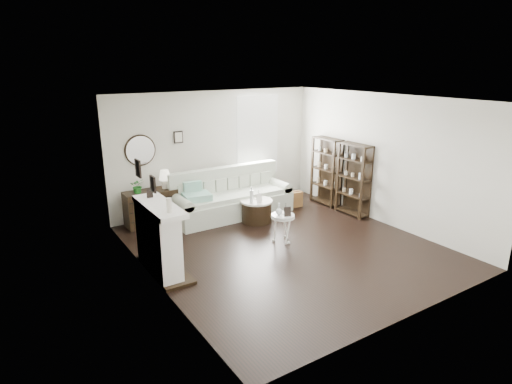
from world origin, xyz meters
TOP-DOWN VIEW (x-y plane):
  - room at (0.73, 2.70)m, footprint 5.50×5.50m
  - fireplace at (-2.32, 0.30)m, footprint 0.50×1.40m
  - shelf_unit_far at (2.33, 1.55)m, footprint 0.30×0.80m
  - shelf_unit_near at (2.33, 0.65)m, footprint 0.30×0.80m
  - sofa at (0.00, 2.08)m, footprint 2.69×0.93m
  - quilt at (-0.88, 1.95)m, footprint 0.61×0.52m
  - suitcase at (1.45, 1.76)m, footprint 0.56×0.23m
  - dresser at (-1.68, 2.47)m, footprint 1.11×0.48m
  - table_lamp at (-1.35, 2.47)m, footprint 0.32×0.32m
  - potted_plant at (-1.95, 2.42)m, footprint 0.35×0.32m
  - drum_table at (0.25, 1.40)m, footprint 0.69×0.69m
  - pedestal_table at (0.09, 0.23)m, footprint 0.45×0.45m
  - eiffel_drum at (0.33, 1.45)m, footprint 0.11×0.11m
  - bottle_drum at (0.08, 1.32)m, footprint 0.08×0.08m
  - card_frame_drum at (0.20, 1.23)m, footprint 0.16×0.10m
  - eiffel_ped at (0.18, 0.26)m, footprint 0.11×0.11m
  - flask_ped at (0.01, 0.25)m, footprint 0.13×0.13m
  - card_frame_ped at (0.11, 0.12)m, footprint 0.14×0.09m

SIDE VIEW (x-z plane):
  - suitcase at x=1.45m, z-range 0.00..0.36m
  - drum_table at x=0.25m, z-range 0.00..0.48m
  - sofa at x=0.00m, z-range -0.18..0.87m
  - dresser at x=-1.68m, z-range 0.00..0.74m
  - pedestal_table at x=0.09m, z-range 0.23..0.77m
  - fireplace at x=-2.32m, z-range -0.38..1.46m
  - eiffel_drum at x=0.33m, z-range 0.48..0.66m
  - card_frame_drum at x=0.20m, z-range 0.48..0.69m
  - quilt at x=-0.88m, z-range 0.54..0.68m
  - card_frame_ped at x=0.11m, z-range 0.54..0.72m
  - eiffel_ped at x=0.18m, z-range 0.54..0.72m
  - bottle_drum at x=0.08m, z-range 0.48..0.82m
  - flask_ped at x=0.01m, z-range 0.54..0.78m
  - shelf_unit_far at x=2.33m, z-range 0.00..1.60m
  - shelf_unit_near at x=2.33m, z-range 0.00..1.60m
  - potted_plant at x=-1.95m, z-range 0.74..1.05m
  - table_lamp at x=-1.35m, z-range 0.74..1.13m
  - room at x=0.73m, z-range -1.15..4.35m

